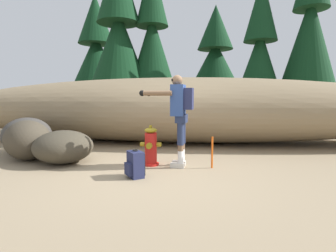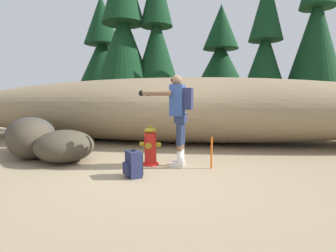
# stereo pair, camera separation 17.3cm
# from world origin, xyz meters

# --- Properties ---
(ground_plane) EXTENTS (56.00, 56.00, 0.04)m
(ground_plane) POSITION_xyz_m (0.00, 0.00, -0.02)
(ground_plane) COLOR #998466
(dirt_embankment) EXTENTS (15.18, 3.20, 1.93)m
(dirt_embankment) POSITION_xyz_m (0.00, 3.24, 0.96)
(dirt_embankment) COLOR #897556
(dirt_embankment) RESTS_ON ground_plane
(fire_hydrant) EXTENTS (0.42, 0.37, 0.79)m
(fire_hydrant) POSITION_xyz_m (-0.20, 0.33, 0.37)
(fire_hydrant) COLOR red
(fire_hydrant) RESTS_ON ground_plane
(utility_worker) EXTENTS (1.00, 0.59, 1.75)m
(utility_worker) POSITION_xyz_m (0.35, 0.29, 1.12)
(utility_worker) COLOR beige
(utility_worker) RESTS_ON ground_plane
(spare_backpack) EXTENTS (0.36, 0.36, 0.47)m
(spare_backpack) POSITION_xyz_m (-0.30, -0.49, 0.22)
(spare_backpack) COLOR #23284C
(spare_backpack) RESTS_ON ground_plane
(boulder_large) EXTENTS (1.55, 1.55, 0.86)m
(boulder_large) POSITION_xyz_m (-3.36, 1.08, 0.43)
(boulder_large) COLOR #3F3B37
(boulder_large) RESTS_ON ground_plane
(boulder_mid) EXTENTS (1.57, 1.55, 0.67)m
(boulder_mid) POSITION_xyz_m (-1.99, 0.28, 0.33)
(boulder_mid) COLOR #403A2D
(boulder_mid) RESTS_ON ground_plane
(boulder_small) EXTENTS (1.43, 1.41, 0.85)m
(boulder_small) POSITION_xyz_m (-2.89, 0.43, 0.43)
(boulder_small) COLOR #443C2E
(boulder_small) RESTS_ON ground_plane
(boulder_outlier) EXTENTS (0.85, 0.82, 0.46)m
(boulder_outlier) POSITION_xyz_m (-2.46, 1.17, 0.23)
(boulder_outlier) COLOR #3F4129
(boulder_outlier) RESTS_ON ground_plane
(pine_tree_far_left) EXTENTS (2.75, 2.75, 6.52)m
(pine_tree_far_left) POSITION_xyz_m (-4.60, 8.50, 3.63)
(pine_tree_far_left) COLOR #47331E
(pine_tree_far_left) RESTS_ON ground_plane
(pine_tree_left) EXTENTS (2.61, 2.61, 7.10)m
(pine_tree_left) POSITION_xyz_m (-2.50, 5.68, 3.74)
(pine_tree_left) COLOR #47331E
(pine_tree_left) RESTS_ON ground_plane
(pine_tree_center) EXTENTS (2.01, 2.01, 6.80)m
(pine_tree_center) POSITION_xyz_m (-1.22, 6.00, 3.70)
(pine_tree_center) COLOR #47331E
(pine_tree_center) RESTS_ON ground_plane
(pine_tree_right) EXTENTS (2.68, 2.68, 5.82)m
(pine_tree_right) POSITION_xyz_m (1.41, 8.79, 3.33)
(pine_tree_right) COLOR #47331E
(pine_tree_right) RESTS_ON ground_plane
(pine_tree_far_right) EXTENTS (1.92, 1.92, 5.84)m
(pine_tree_far_right) POSITION_xyz_m (2.94, 5.86, 3.03)
(pine_tree_far_right) COLOR #47331E
(pine_tree_far_right) RESTS_ON ground_plane
(pine_tree_ridge_end) EXTENTS (1.92, 1.92, 7.34)m
(pine_tree_ridge_end) POSITION_xyz_m (4.68, 5.85, 4.05)
(pine_tree_ridge_end) COLOR #47331E
(pine_tree_ridge_end) RESTS_ON ground_plane
(survey_stake) EXTENTS (0.04, 0.04, 0.60)m
(survey_stake) POSITION_xyz_m (1.00, 0.26, 0.30)
(survey_stake) COLOR #E55914
(survey_stake) RESTS_ON ground_plane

